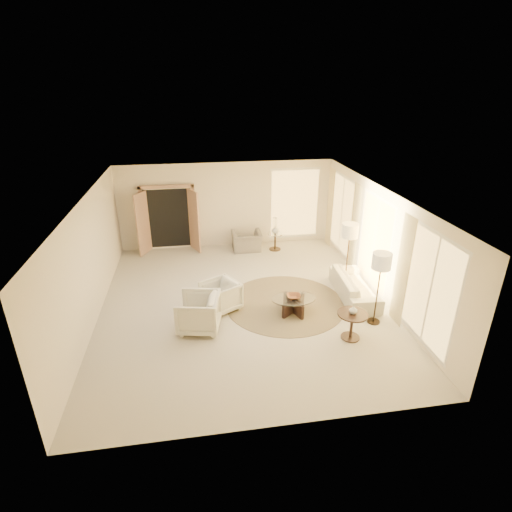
{
  "coord_description": "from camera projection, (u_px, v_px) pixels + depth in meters",
  "views": [
    {
      "loc": [
        -1.07,
        -8.72,
        5.19
      ],
      "look_at": [
        0.4,
        0.4,
        1.1
      ],
      "focal_mm": 28.0,
      "sensor_mm": 36.0,
      "label": 1
    }
  ],
  "objects": [
    {
      "name": "floor_lamp_near",
      "position": [
        350.0,
        234.0,
        10.4
      ],
      "size": [
        0.43,
        0.43,
        1.78
      ],
      "rotation": [
        0.0,
        0.0,
        0.08
      ],
      "color": "black",
      "rests_on": "room"
    },
    {
      "name": "window_back_corner",
      "position": [
        295.0,
        204.0,
        13.48
      ],
      "size": [
        1.7,
        0.1,
        2.4
      ],
      "primitive_type": null,
      "color": "#FDCA65",
      "rests_on": "room"
    },
    {
      "name": "floor_lamp_far",
      "position": [
        381.0,
        264.0,
        8.73
      ],
      "size": [
        0.43,
        0.43,
        1.75
      ],
      "rotation": [
        0.0,
        0.0,
        -0.3
      ],
      "color": "black",
      "rests_on": "room"
    },
    {
      "name": "windows_right",
      "position": [
        376.0,
        244.0,
        10.18
      ],
      "size": [
        0.1,
        6.4,
        2.4
      ],
      "primitive_type": null,
      "color": "#FDCA65",
      "rests_on": "room"
    },
    {
      "name": "accent_chair",
      "position": [
        247.0,
        238.0,
        13.11
      ],
      "size": [
        0.95,
        0.62,
        0.83
      ],
      "primitive_type": "imported",
      "rotation": [
        0.0,
        0.0,
        3.14
      ],
      "color": "gray",
      "rests_on": "room"
    },
    {
      "name": "side_vase",
      "position": [
        275.0,
        230.0,
        13.03
      ],
      "size": [
        0.28,
        0.28,
        0.26
      ],
      "primitive_type": "imported",
      "rotation": [
        0.0,
        0.0,
        -0.16
      ],
      "color": "silver",
      "rests_on": "side_table"
    },
    {
      "name": "coffee_table",
      "position": [
        294.0,
        303.0,
        9.63
      ],
      "size": [
        1.32,
        1.32,
        0.39
      ],
      "rotation": [
        0.0,
        0.0,
        -0.27
      ],
      "color": "black",
      "rests_on": "room"
    },
    {
      "name": "room",
      "position": [
        242.0,
        252.0,
        9.56
      ],
      "size": [
        7.04,
        8.04,
        2.83
      ],
      "color": "beige",
      "rests_on": "ground"
    },
    {
      "name": "end_table",
      "position": [
        352.0,
        321.0,
        8.59
      ],
      "size": [
        0.66,
        0.66,
        0.62
      ],
      "rotation": [
        0.0,
        0.0,
        0.3
      ],
      "color": "black",
      "rests_on": "room"
    },
    {
      "name": "end_vase",
      "position": [
        353.0,
        310.0,
        8.48
      ],
      "size": [
        0.22,
        0.22,
        0.18
      ],
      "primitive_type": "imported",
      "rotation": [
        0.0,
        0.0,
        0.3
      ],
      "color": "silver",
      "rests_on": "end_table"
    },
    {
      "name": "bowl",
      "position": [
        294.0,
        297.0,
        9.55
      ],
      "size": [
        0.38,
        0.38,
        0.08
      ],
      "primitive_type": "imported",
      "rotation": [
        0.0,
        0.0,
        -0.14
      ],
      "color": "brown",
      "rests_on": "coffee_table"
    },
    {
      "name": "armchair_left",
      "position": [
        221.0,
        294.0,
        9.7
      ],
      "size": [
        1.03,
        1.05,
        0.81
      ],
      "primitive_type": "imported",
      "rotation": [
        0.0,
        0.0,
        -1.07
      ],
      "color": "silver",
      "rests_on": "room"
    },
    {
      "name": "area_rug",
      "position": [
        285.0,
        303.0,
        10.11
      ],
      "size": [
        3.42,
        3.42,
        0.01
      ],
      "primitive_type": "cylinder",
      "rotation": [
        0.0,
        0.0,
        -0.15
      ],
      "color": "#443927",
      "rests_on": "room"
    },
    {
      "name": "armchair_right",
      "position": [
        198.0,
        311.0,
        8.9
      ],
      "size": [
        1.0,
        1.05,
        0.92
      ],
      "primitive_type": "imported",
      "rotation": [
        0.0,
        0.0,
        -1.77
      ],
      "color": "silver",
      "rests_on": "room"
    },
    {
      "name": "side_table",
      "position": [
        275.0,
        240.0,
        13.17
      ],
      "size": [
        0.5,
        0.5,
        0.58
      ],
      "rotation": [
        0.0,
        0.0,
        0.19
      ],
      "color": "black",
      "rests_on": "room"
    },
    {
      "name": "sofa",
      "position": [
        355.0,
        286.0,
        10.31
      ],
      "size": [
        0.92,
        2.09,
        0.6
      ],
      "primitive_type": "imported",
      "rotation": [
        0.0,
        0.0,
        1.51
      ],
      "color": "silver",
      "rests_on": "room"
    },
    {
      "name": "french_doors",
      "position": [
        169.0,
        219.0,
        12.87
      ],
      "size": [
        1.95,
        0.66,
        2.16
      ],
      "color": "tan",
      "rests_on": "room"
    },
    {
      "name": "curtains_right",
      "position": [
        360.0,
        234.0,
        11.0
      ],
      "size": [
        0.06,
        5.2,
        2.6
      ],
      "primitive_type": null,
      "color": "beige",
      "rests_on": "room"
    }
  ]
}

